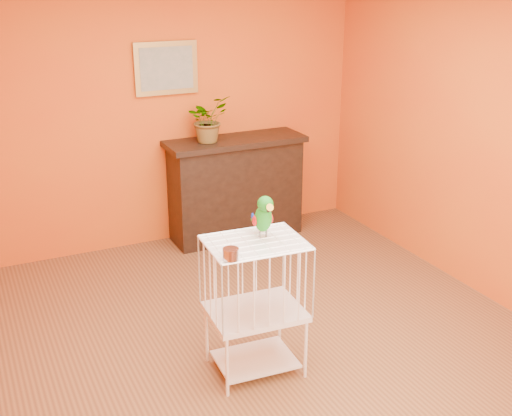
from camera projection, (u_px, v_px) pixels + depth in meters
ground at (270, 343)px, 4.81m from camera, size 4.50×4.50×0.00m
room_shell at (272, 137)px, 4.26m from camera, size 4.50×4.50×4.50m
console_cabinet at (236, 188)px, 6.57m from camera, size 1.41×0.51×1.05m
potted_plant at (207, 124)px, 6.23m from camera, size 0.54×0.57×0.35m
framed_picture at (166, 68)px, 6.07m from camera, size 0.62×0.04×0.50m
birdcage at (255, 305)px, 4.32m from camera, size 0.66×0.52×0.97m
feed_cup at (231, 254)px, 3.89m from camera, size 0.10×0.10×0.07m
parrot at (263, 216)px, 4.19m from camera, size 0.14×0.26×0.30m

